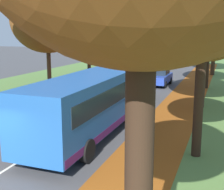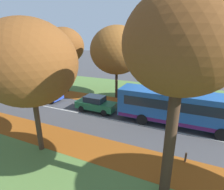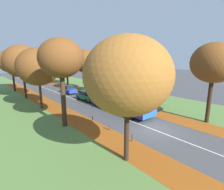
% 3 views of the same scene
% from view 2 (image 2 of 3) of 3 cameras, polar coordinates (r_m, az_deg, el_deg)
% --- Properties ---
extents(leaf_litter_left, '(2.80, 60.00, 0.00)m').
position_cam_2_polar(leaf_litter_left, '(13.88, -14.24, -14.26)').
color(leaf_litter_left, '#8C4714').
rests_on(leaf_litter_left, grass_verge_left).
extents(grass_verge_right, '(12.00, 90.00, 0.01)m').
position_cam_2_polar(grass_verge_right, '(27.55, -6.63, 2.67)').
color(grass_verge_right, '#517538').
rests_on(grass_verge_right, ground).
extents(leaf_litter_right, '(2.80, 60.00, 0.00)m').
position_cam_2_polar(leaf_litter_right, '(21.04, 1.18, -2.15)').
color(leaf_litter_right, '#8C4714').
rests_on(leaf_litter_right, grass_verge_right).
extents(road_centre_line, '(0.12, 80.00, 0.01)m').
position_cam_2_polar(road_centre_line, '(20.59, -19.68, -3.75)').
color(road_centre_line, silver).
rests_on(road_centre_line, ground).
extents(tree_left_near, '(4.40, 4.40, 9.12)m').
position_cam_2_polar(tree_left_near, '(7.13, 21.71, 14.80)').
color(tree_left_near, '#382619').
rests_on(tree_left_near, ground).
extents(tree_left_mid, '(5.74, 5.74, 8.47)m').
position_cam_2_polar(tree_left_mid, '(11.54, -25.42, 9.26)').
color(tree_left_mid, '#422D1E').
rests_on(tree_left_mid, ground).
extents(tree_right_near, '(4.24, 4.24, 7.78)m').
position_cam_2_polar(tree_right_near, '(20.14, 26.41, 12.13)').
color(tree_right_near, black).
rests_on(tree_right_near, ground).
extents(tree_right_mid, '(6.30, 6.30, 8.74)m').
position_cam_2_polar(tree_right_mid, '(21.27, 1.55, 14.35)').
color(tree_right_mid, '#382619').
rests_on(tree_right_mid, ground).
extents(tree_right_far, '(5.32, 5.32, 8.68)m').
position_cam_2_polar(tree_right_far, '(24.90, -15.42, 15.14)').
color(tree_right_far, black).
rests_on(tree_right_far, ground).
extents(tree_right_distant, '(5.66, 5.66, 9.77)m').
position_cam_2_polar(tree_right_distant, '(31.57, -29.09, 15.78)').
color(tree_right_distant, '#382619').
rests_on(tree_right_distant, ground).
extents(bollard_third, '(0.12, 0.12, 0.63)m').
position_cam_2_polar(bollard_third, '(12.29, 22.92, -18.24)').
color(bollard_third, '#4C3823').
rests_on(bollard_third, ground).
extents(bus, '(2.70, 10.41, 2.98)m').
position_cam_2_polar(bus, '(16.01, 21.15, -3.66)').
color(bus, '#1E5199').
rests_on(bus, ground).
extents(car_green_lead, '(1.79, 4.20, 1.62)m').
position_cam_2_polar(car_green_lead, '(18.23, -5.32, -2.82)').
color(car_green_lead, '#1E6038').
rests_on(car_green_lead, ground).
extents(car_blue_following, '(1.82, 4.22, 1.62)m').
position_cam_2_polar(car_blue_following, '(22.74, -20.95, 0.32)').
color(car_blue_following, '#233D9E').
rests_on(car_blue_following, ground).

